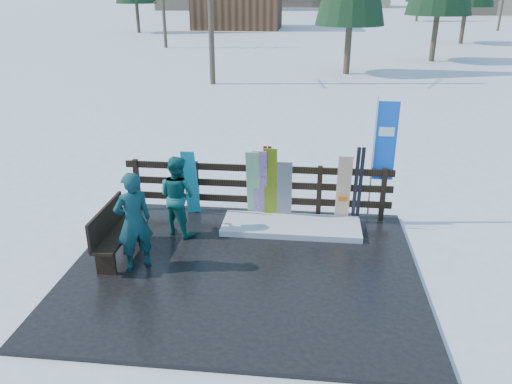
# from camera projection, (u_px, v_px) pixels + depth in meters

# --- Properties ---
(ground) EXTENTS (700.00, 700.00, 0.00)m
(ground) POSITION_uv_depth(u_px,v_px,m) (243.00, 271.00, 8.71)
(ground) COLOR white
(ground) RESTS_ON ground
(deck) EXTENTS (6.00, 5.00, 0.08)m
(deck) POSITION_uv_depth(u_px,v_px,m) (243.00, 269.00, 8.70)
(deck) COLOR black
(deck) RESTS_ON ground
(fence) EXTENTS (5.60, 0.10, 1.15)m
(fence) POSITION_uv_depth(u_px,v_px,m) (257.00, 186.00, 10.45)
(fence) COLOR black
(fence) RESTS_ON deck
(snow_patch) EXTENTS (2.77, 1.00, 0.12)m
(snow_patch) POSITION_uv_depth(u_px,v_px,m) (291.00, 226.00, 10.05)
(snow_patch) COLOR white
(snow_patch) RESTS_ON deck
(bench) EXTENTS (0.41, 1.50, 0.97)m
(bench) POSITION_uv_depth(u_px,v_px,m) (113.00, 231.00, 8.85)
(bench) COLOR black
(bench) RESTS_ON deck
(snowboard_0) EXTENTS (0.28, 0.40, 1.50)m
(snowboard_0) POSITION_uv_depth(u_px,v_px,m) (191.00, 183.00, 10.35)
(snowboard_0) COLOR #1CABC6
(snowboard_0) RESTS_ON deck
(snowboard_1) EXTENTS (0.27, 0.39, 1.53)m
(snowboard_1) POSITION_uv_depth(u_px,v_px,m) (253.00, 185.00, 10.22)
(snowboard_1) COLOR white
(snowboard_1) RESTS_ON deck
(snowboard_2) EXTENTS (0.26, 0.21, 1.59)m
(snowboard_2) POSITION_uv_depth(u_px,v_px,m) (271.00, 184.00, 10.17)
(snowboard_2) COLOR #CDF010
(snowboard_2) RESTS_ON deck
(snowboard_3) EXTENTS (0.29, 0.35, 1.55)m
(snowboard_3) POSITION_uv_depth(u_px,v_px,m) (260.00, 185.00, 10.20)
(snowboard_3) COLOR silver
(snowboard_3) RESTS_ON deck
(snowboard_4) EXTENTS (0.31, 0.22, 1.32)m
(snowboard_4) POSITION_uv_depth(u_px,v_px,m) (284.00, 191.00, 10.19)
(snowboard_4) COLOR black
(snowboard_4) RESTS_ON deck
(snowboard_5) EXTENTS (0.28, 0.33, 1.50)m
(snowboard_5) POSITION_uv_depth(u_px,v_px,m) (343.00, 189.00, 10.04)
(snowboard_5) COLOR white
(snowboard_5) RESTS_ON deck
(ski_pair_a) EXTENTS (0.17, 0.21, 1.62)m
(ski_pair_a) POSITION_uv_depth(u_px,v_px,m) (268.00, 183.00, 10.23)
(ski_pair_a) COLOR #A01318
(ski_pair_a) RESTS_ON deck
(ski_pair_b) EXTENTS (0.17, 0.24, 1.66)m
(ski_pair_b) POSITION_uv_depth(u_px,v_px,m) (358.00, 185.00, 10.04)
(ski_pair_b) COLOR black
(ski_pair_b) RESTS_ON deck
(rental_flag) EXTENTS (0.45, 0.04, 2.60)m
(rental_flag) POSITION_uv_depth(u_px,v_px,m) (382.00, 146.00, 9.89)
(rental_flag) COLOR silver
(rental_flag) RESTS_ON deck
(person_front) EXTENTS (0.76, 0.73, 1.75)m
(person_front) POSITION_uv_depth(u_px,v_px,m) (134.00, 222.00, 8.37)
(person_front) COLOR #155648
(person_front) RESTS_ON deck
(person_back) EXTENTS (0.96, 0.88, 1.59)m
(person_back) POSITION_uv_depth(u_px,v_px,m) (177.00, 196.00, 9.62)
(person_back) COLOR #135D5A
(person_back) RESTS_ON deck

